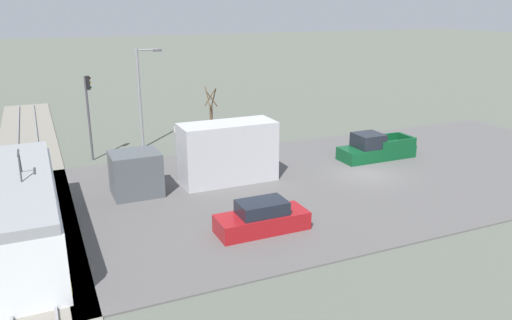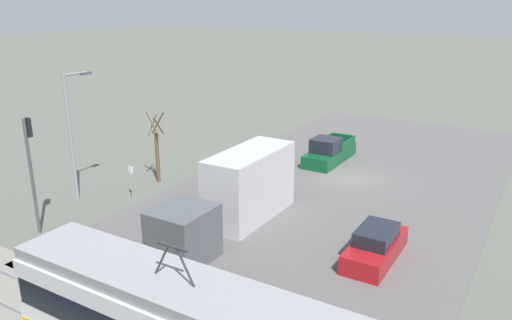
% 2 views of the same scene
% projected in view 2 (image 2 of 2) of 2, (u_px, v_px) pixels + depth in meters
% --- Properties ---
extents(ground_plane, '(320.00, 320.00, 0.00)m').
position_uv_depth(ground_plane, '(349.00, 179.00, 33.36)').
color(ground_plane, '#565B51').
extents(road_surface, '(18.17, 37.86, 0.08)m').
position_uv_depth(road_surface, '(349.00, 178.00, 33.34)').
color(road_surface, '#565454').
rests_on(road_surface, ground).
extents(box_truck, '(2.41, 9.99, 3.72)m').
position_uv_depth(box_truck, '(236.00, 195.00, 25.76)').
color(box_truck, '#4C5156').
rests_on(box_truck, ground).
extents(pickup_truck, '(2.02, 5.55, 1.90)m').
position_uv_depth(pickup_truck, '(329.00, 152.00, 36.49)').
color(pickup_truck, '#0C4723').
rests_on(pickup_truck, ground).
extents(sedan_car_0, '(1.77, 4.52, 1.53)m').
position_uv_depth(sedan_car_0, '(376.00, 246.00, 22.69)').
color(sedan_car_0, maroon).
rests_on(sedan_car_0, ground).
extents(traffic_light_pole, '(0.28, 0.47, 5.99)m').
position_uv_depth(traffic_light_pole, '(31.00, 161.00, 24.49)').
color(traffic_light_pole, '#47474C').
rests_on(traffic_light_pole, ground).
extents(street_tree, '(1.11, 0.92, 4.69)m').
position_uv_depth(street_tree, '(157.00, 150.00, 32.22)').
color(street_tree, brown).
rests_on(street_tree, ground).
extents(street_lamp_near_crossing, '(0.36, 1.95, 7.55)m').
position_uv_depth(street_lamp_near_crossing, '(73.00, 128.00, 28.58)').
color(street_lamp_near_crossing, gray).
rests_on(street_lamp_near_crossing, ground).
extents(no_parking_sign, '(0.32, 0.08, 2.07)m').
position_uv_depth(no_parking_sign, '(131.00, 179.00, 29.54)').
color(no_parking_sign, gray).
rests_on(no_parking_sign, ground).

